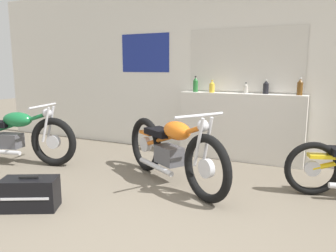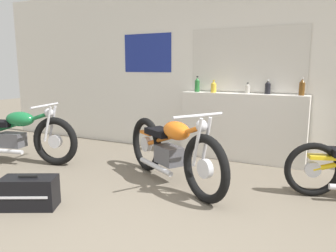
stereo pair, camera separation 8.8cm
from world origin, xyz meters
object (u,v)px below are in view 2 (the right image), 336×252
at_px(motorcycle_orange, 171,149).
at_px(hard_case_black, 29,193).
at_px(bottle_right_center, 268,88).
at_px(bottle_rightmost, 302,87).
at_px(bottle_leftmost, 197,85).
at_px(bottle_left_center, 214,87).
at_px(bottle_center, 248,89).
at_px(motorcycle_green, 15,135).

bearing_deg(motorcycle_orange, hard_case_black, -127.36).
distance_m(bottle_right_center, bottle_rightmost, 0.47).
relative_size(bottle_right_center, motorcycle_orange, 0.12).
relative_size(bottle_leftmost, hard_case_black, 0.41).
bearing_deg(bottle_rightmost, bottle_left_center, -177.88).
bearing_deg(bottle_leftmost, motorcycle_orange, -80.14).
height_order(bottle_center, bottle_rightmost, bottle_rightmost).
relative_size(bottle_right_center, motorcycle_green, 0.10).
xyz_separation_m(bottle_center, bottle_right_center, (0.29, 0.01, 0.02)).
distance_m(bottle_rightmost, motorcycle_green, 4.25).
bearing_deg(bottle_right_center, motorcycle_green, -153.39).
relative_size(bottle_left_center, motorcycle_orange, 0.11).
distance_m(bottle_leftmost, motorcycle_orange, 1.62).
distance_m(bottle_center, motorcycle_green, 3.58).
relative_size(bottle_right_center, hard_case_black, 0.35).
height_order(bottle_left_center, bottle_center, bottle_left_center).
bearing_deg(bottle_leftmost, motorcycle_green, -144.22).
xyz_separation_m(bottle_right_center, motorcycle_orange, (-0.84, -1.48, -0.69)).
bearing_deg(bottle_left_center, bottle_right_center, 6.22).
height_order(bottle_leftmost, hard_case_black, bottle_leftmost).
height_order(bottle_left_center, motorcycle_green, bottle_left_center).
relative_size(bottle_left_center, bottle_right_center, 0.91).
relative_size(bottle_right_center, bottle_rightmost, 0.85).
relative_size(bottle_center, motorcycle_orange, 0.09).
relative_size(bottle_leftmost, bottle_left_center, 1.30).
bearing_deg(hard_case_black, bottle_center, 60.97).
distance_m(bottle_left_center, bottle_rightmost, 1.27).
height_order(bottle_center, bottle_right_center, bottle_right_center).
bearing_deg(motorcycle_orange, bottle_center, 69.57).
bearing_deg(motorcycle_green, bottle_center, 28.65).
xyz_separation_m(bottle_left_center, motorcycle_orange, (-0.04, -1.39, -0.69)).
bearing_deg(bottle_rightmost, motorcycle_orange, -132.31).
bearing_deg(bottle_leftmost, hard_case_black, -105.09).
xyz_separation_m(bottle_leftmost, bottle_center, (0.80, 0.04, -0.04)).
distance_m(bottle_leftmost, bottle_right_center, 1.09).
height_order(bottle_right_center, hard_case_black, bottle_right_center).
bearing_deg(bottle_rightmost, bottle_right_center, 175.09).
xyz_separation_m(bottle_left_center, bottle_rightmost, (1.27, 0.05, 0.03)).
distance_m(bottle_left_center, bottle_center, 0.52).
relative_size(bottle_leftmost, motorcycle_green, 0.12).
relative_size(bottle_left_center, motorcycle_green, 0.09).
distance_m(bottle_left_center, motorcycle_orange, 1.55).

